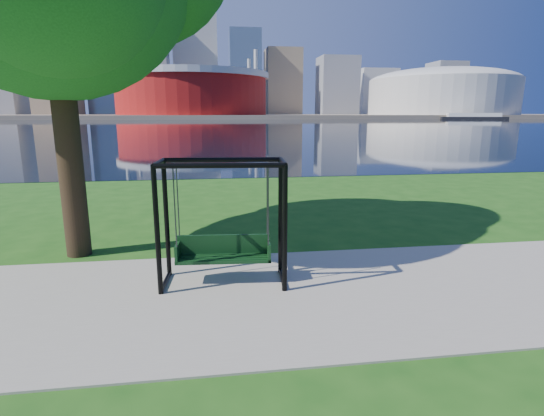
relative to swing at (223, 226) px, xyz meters
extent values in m
plane|color=#1E5114|center=(0.53, -0.14, -1.02)|extent=(900.00, 900.00, 0.00)
cube|color=#9E937F|center=(0.53, -0.64, -1.00)|extent=(120.00, 4.00, 0.03)
cube|color=black|center=(0.53, 101.86, -1.01)|extent=(900.00, 180.00, 0.02)
cube|color=#937F60|center=(0.53, 305.86, -0.02)|extent=(900.00, 228.00, 2.00)
cylinder|color=maroon|center=(-9.47, 234.86, 11.98)|extent=(80.00, 80.00, 22.00)
cylinder|color=silver|center=(-9.47, 234.86, 21.48)|extent=(83.00, 83.00, 3.00)
cylinder|color=silver|center=(23.44, 253.86, 16.98)|extent=(2.00, 2.00, 32.00)
cylinder|color=silver|center=(-42.38, 253.86, 16.98)|extent=(2.00, 2.00, 32.00)
cylinder|color=silver|center=(-42.38, 215.86, 16.98)|extent=(2.00, 2.00, 32.00)
cylinder|color=silver|center=(23.44, 215.86, 16.98)|extent=(2.00, 2.00, 32.00)
cylinder|color=beige|center=(135.53, 234.86, 10.98)|extent=(84.00, 84.00, 20.00)
ellipsoid|color=beige|center=(135.53, 234.86, 19.98)|extent=(84.00, 84.00, 15.12)
cube|color=#998466|center=(-99.47, 299.86, 44.98)|extent=(26.00, 26.00, 88.00)
cube|color=slate|center=(-69.47, 324.86, 48.48)|extent=(30.00, 24.00, 95.00)
cube|color=gray|center=(-39.47, 304.86, 36.98)|extent=(24.00, 24.00, 72.00)
cube|color=silver|center=(-9.47, 334.86, 40.98)|extent=(32.00, 28.00, 80.00)
cube|color=slate|center=(25.53, 309.86, 29.98)|extent=(22.00, 22.00, 58.00)
cube|color=#998466|center=(55.53, 324.86, 24.98)|extent=(26.00, 26.00, 48.00)
cube|color=gray|center=(95.53, 314.86, 21.98)|extent=(28.00, 24.00, 42.00)
cube|color=silver|center=(135.53, 339.86, 18.98)|extent=(30.00, 26.00, 36.00)
cube|color=gray|center=(185.53, 319.86, 20.98)|extent=(24.00, 24.00, 40.00)
cube|color=#998466|center=(225.53, 334.86, 16.98)|extent=(26.00, 26.00, 32.00)
cylinder|color=black|center=(-1.02, -0.35, 0.01)|extent=(0.09, 0.09, 2.06)
cylinder|color=black|center=(0.95, -0.50, 0.01)|extent=(0.09, 0.09, 2.06)
cylinder|color=black|center=(-0.95, 0.45, 0.01)|extent=(0.09, 0.09, 2.06)
cylinder|color=black|center=(1.01, 0.30, 0.01)|extent=(0.09, 0.09, 2.06)
cylinder|color=black|center=(-0.03, -0.43, 1.05)|extent=(1.97, 0.23, 0.08)
cylinder|color=black|center=(0.03, 0.38, 1.05)|extent=(1.97, 0.23, 0.08)
cylinder|color=black|center=(-0.99, 0.05, 1.05)|extent=(0.14, 0.81, 0.08)
cylinder|color=black|center=(-0.99, 0.05, -0.94)|extent=(0.13, 0.81, 0.06)
cylinder|color=black|center=(0.98, -0.10, 1.05)|extent=(0.14, 0.81, 0.08)
cylinder|color=black|center=(0.98, -0.10, -0.94)|extent=(0.13, 0.81, 0.06)
cube|color=black|center=(0.00, -0.02, -0.57)|extent=(1.60, 0.52, 0.05)
cube|color=black|center=(0.01, 0.15, -0.37)|extent=(1.57, 0.17, 0.34)
cube|color=black|center=(-0.76, 0.03, -0.44)|extent=(0.08, 0.41, 0.30)
cube|color=black|center=(0.75, -0.08, -0.44)|extent=(0.08, 0.41, 0.30)
cylinder|color=#39383E|center=(-0.75, -0.13, 0.35)|extent=(0.02, 0.02, 1.30)
cylinder|color=#39383E|center=(0.72, -0.25, 0.35)|extent=(0.02, 0.02, 1.30)
cylinder|color=#39383E|center=(-0.73, 0.20, 0.35)|extent=(0.02, 0.02, 1.30)
cylinder|color=#39383E|center=(0.75, 0.08, 0.35)|extent=(0.02, 0.02, 1.30)
cylinder|color=black|center=(-2.89, 1.94, 1.37)|extent=(0.48, 0.48, 4.78)
cube|color=black|center=(125.81, 186.67, -0.40)|extent=(30.83, 16.83, 1.19)
cube|color=silver|center=(125.81, 186.67, 1.09)|extent=(24.69, 13.56, 1.79)
camera|label=1|loc=(-0.15, -6.81, 1.81)|focal=28.00mm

